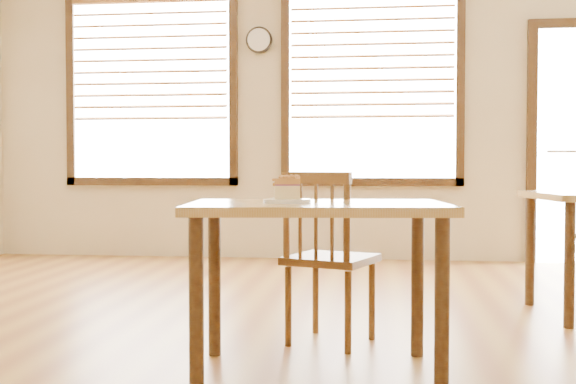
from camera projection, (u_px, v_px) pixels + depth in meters
The scene contains 8 objects.
ground at pixel (297, 376), 3.12m from camera, with size 8.00×8.00×0.00m, color olive.
window_left at pixel (151, 77), 7.22m from camera, with size 1.76×0.10×1.96m.
window_right at pixel (372, 73), 6.96m from camera, with size 1.76×0.10×1.96m.
wall_clock at pixel (259, 40), 7.07m from camera, with size 0.26×0.05×0.26m.
cafe_table_main at pixel (317, 228), 3.14m from camera, with size 1.18×0.85×0.75m.
cafe_chair_main at pixel (328, 257), 3.66m from camera, with size 0.52×0.52×0.89m.
plate at pixel (287, 201), 3.12m from camera, with size 0.20×0.20×0.02m.
cake_slice at pixel (287, 187), 3.12m from camera, with size 0.13×0.10×0.11m.
Camera 1 is at (0.33, -3.07, 0.91)m, focal length 45.00 mm.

